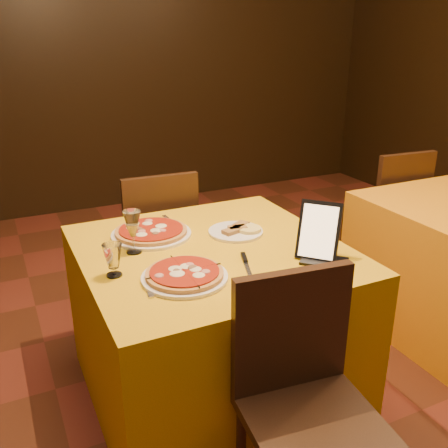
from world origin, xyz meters
name	(u,v)px	position (x,y,z in m)	size (l,w,h in m)	color
wall_back	(81,59)	(0.00, 3.50, 1.40)	(6.00, 0.01, 2.80)	black
main_table	(212,323)	(-0.06, 0.55, 0.38)	(1.10, 1.10, 0.75)	gold
chair_main_near	(315,424)	(-0.06, -0.25, 0.46)	(0.40, 0.40, 0.91)	#30200F
chair_main_far	(154,242)	(-0.06, 1.39, 0.46)	(0.48, 0.48, 0.91)	black
chair_side_far	(382,212)	(1.54, 1.21, 0.46)	(0.42, 0.42, 0.91)	black
pizza_near	(185,275)	(-0.27, 0.33, 0.77)	(0.33, 0.33, 0.03)	white
pizza_far	(151,233)	(-0.25, 0.79, 0.77)	(0.37, 0.37, 0.03)	white
cutlet_dish	(236,231)	(0.11, 0.65, 0.76)	(0.25, 0.25, 0.03)	white
wine_glass	(133,232)	(-0.37, 0.65, 0.84)	(0.09, 0.09, 0.19)	#DCCA7D
water_glass	(113,260)	(-0.50, 0.47, 0.81)	(0.07, 0.07, 0.13)	white
tablet	(319,231)	(0.30, 0.27, 0.87)	(0.17, 0.01, 0.24)	black
knife	(247,268)	(-0.01, 0.30, 0.75)	(0.22, 0.02, 0.01)	silver
fork_near	(148,286)	(-0.41, 0.33, 0.75)	(0.18, 0.02, 0.01)	silver
fork_far	(170,221)	(-0.11, 0.93, 0.75)	(0.18, 0.02, 0.01)	silver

